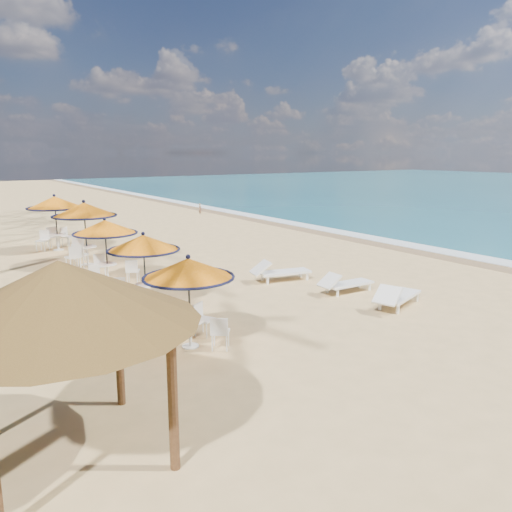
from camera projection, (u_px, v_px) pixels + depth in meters
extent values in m
plane|color=tan|center=(363.00, 308.00, 14.51)|extent=(160.00, 160.00, 0.00)
cube|color=white|center=(350.00, 234.00, 27.71)|extent=(1.20, 140.00, 0.04)
cube|color=olive|center=(338.00, 236.00, 27.22)|extent=(1.40, 140.00, 0.02)
cylinder|color=black|center=(189.00, 303.00, 11.44)|extent=(0.05, 0.05, 2.11)
cone|color=orange|center=(188.00, 268.00, 11.27)|extent=(2.11, 2.11, 0.46)
torus|color=black|center=(189.00, 277.00, 11.31)|extent=(2.11, 2.11, 0.06)
sphere|color=black|center=(188.00, 257.00, 11.21)|extent=(0.11, 0.11, 0.11)
cylinder|color=white|center=(190.00, 321.00, 11.52)|extent=(0.64, 0.64, 0.04)
cylinder|color=white|center=(190.00, 334.00, 11.58)|extent=(0.07, 0.07, 0.64)
cylinder|color=black|center=(145.00, 270.00, 14.62)|extent=(0.05, 0.05, 2.12)
cone|color=orange|center=(143.00, 243.00, 14.45)|extent=(2.12, 2.12, 0.46)
torus|color=black|center=(144.00, 250.00, 14.50)|extent=(2.12, 2.12, 0.06)
sphere|color=black|center=(143.00, 234.00, 14.40)|extent=(0.11, 0.11, 0.11)
cylinder|color=white|center=(145.00, 285.00, 14.71)|extent=(0.64, 0.64, 0.04)
cylinder|color=white|center=(146.00, 295.00, 14.77)|extent=(0.07, 0.07, 0.64)
cylinder|color=black|center=(106.00, 251.00, 17.24)|extent=(0.05, 0.05, 2.19)
cone|color=orange|center=(105.00, 227.00, 17.07)|extent=(2.19, 2.19, 0.48)
torus|color=black|center=(105.00, 233.00, 17.11)|extent=(2.19, 2.19, 0.07)
sphere|color=black|center=(104.00, 219.00, 17.01)|extent=(0.11, 0.11, 0.11)
cylinder|color=white|center=(107.00, 264.00, 17.33)|extent=(0.67, 0.67, 0.04)
cylinder|color=white|center=(108.00, 273.00, 17.39)|extent=(0.08, 0.08, 0.67)
cylinder|color=black|center=(86.00, 234.00, 19.93)|extent=(0.05, 0.05, 2.52)
cone|color=orange|center=(84.00, 209.00, 19.73)|extent=(2.52, 2.52, 0.55)
torus|color=black|center=(84.00, 216.00, 19.78)|extent=(2.52, 2.52, 0.08)
sphere|color=black|center=(83.00, 201.00, 19.66)|extent=(0.13, 0.13, 0.13)
cylinder|color=white|center=(87.00, 247.00, 20.03)|extent=(0.77, 0.77, 0.04)
cylinder|color=white|center=(87.00, 255.00, 20.10)|extent=(0.09, 0.09, 0.77)
cylinder|color=black|center=(56.00, 224.00, 22.94)|extent=(0.05, 0.05, 2.51)
cone|color=orange|center=(55.00, 202.00, 22.74)|extent=(2.51, 2.51, 0.54)
torus|color=black|center=(55.00, 208.00, 22.79)|extent=(2.51, 2.51, 0.08)
sphere|color=black|center=(54.00, 195.00, 22.68)|extent=(0.13, 0.13, 0.13)
cylinder|color=white|center=(57.00, 235.00, 23.04)|extent=(0.76, 0.76, 0.04)
cylinder|color=white|center=(58.00, 242.00, 23.12)|extent=(0.09, 0.09, 0.76)
cube|color=white|center=(399.00, 296.00, 14.71)|extent=(1.94, 1.21, 0.07)
cube|color=white|center=(387.00, 295.00, 13.95)|extent=(0.79, 0.82, 0.45)
cube|color=white|center=(399.00, 302.00, 14.74)|extent=(0.06, 0.06, 0.26)
cube|color=white|center=(349.00, 284.00, 16.19)|extent=(1.70, 0.67, 0.07)
cube|color=white|center=(329.00, 281.00, 15.71)|extent=(0.58, 0.63, 0.42)
cube|color=white|center=(349.00, 288.00, 16.22)|extent=(0.06, 0.06, 0.24)
cube|color=white|center=(285.00, 272.00, 17.64)|extent=(1.94, 1.06, 0.08)
cube|color=white|center=(260.00, 268.00, 17.26)|extent=(0.75, 0.79, 0.46)
cube|color=white|center=(285.00, 277.00, 17.67)|extent=(0.07, 0.07, 0.26)
cylinder|color=brown|center=(119.00, 347.00, 8.78)|extent=(0.14, 0.14, 2.17)
cylinder|color=brown|center=(173.00, 399.00, 6.94)|extent=(0.14, 0.14, 2.17)
cone|color=brown|center=(60.00, 293.00, 6.95)|extent=(3.92, 3.92, 0.93)
imported|color=brown|center=(200.00, 208.00, 36.72)|extent=(0.21, 0.32, 0.86)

